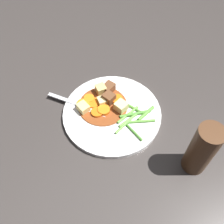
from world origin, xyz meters
name	(u,v)px	position (x,y,z in m)	size (l,w,h in m)	color
ground_plane	(112,115)	(0.00, 0.00, 0.00)	(3.00, 3.00, 0.00)	#383330
dinner_plate	(112,113)	(0.00, 0.00, 0.01)	(0.26, 0.26, 0.01)	white
stew_sauce	(102,107)	(0.03, 0.00, 0.01)	(0.13, 0.13, 0.00)	brown
carrot_slice_0	(89,99)	(0.07, 0.01, 0.02)	(0.03, 0.03, 0.01)	orange
carrot_slice_1	(117,100)	(0.01, -0.04, 0.02)	(0.03, 0.03, 0.01)	orange
carrot_slice_2	(83,105)	(0.07, 0.03, 0.02)	(0.03, 0.03, 0.01)	orange
carrot_slice_3	(93,103)	(0.05, 0.01, 0.02)	(0.03, 0.03, 0.01)	orange
carrot_slice_4	(104,110)	(0.02, 0.01, 0.02)	(0.03, 0.03, 0.01)	orange
carrot_slice_5	(97,112)	(0.03, 0.03, 0.02)	(0.03, 0.03, 0.01)	orange
potato_chunk_0	(103,101)	(0.04, -0.01, 0.02)	(0.02, 0.03, 0.02)	#EAD68C
potato_chunk_1	(101,90)	(0.06, -0.03, 0.03)	(0.03, 0.03, 0.03)	#DBBC6B
potato_chunk_2	(83,108)	(0.06, 0.04, 0.02)	(0.02, 0.03, 0.02)	#E5CC7A
potato_chunk_3	(121,107)	(-0.01, -0.02, 0.03)	(0.03, 0.03, 0.03)	#EAD68C
meat_chunk_0	(109,98)	(0.03, -0.02, 0.03)	(0.03, 0.03, 0.03)	brown
meat_chunk_1	(108,88)	(0.05, -0.05, 0.03)	(0.03, 0.03, 0.03)	brown
green_bean_0	(133,131)	(-0.08, 0.01, 0.02)	(0.01, 0.01, 0.07)	#4C8E33
green_bean_1	(137,110)	(-0.05, -0.04, 0.02)	(0.01, 0.01, 0.06)	#599E38
green_bean_2	(146,113)	(-0.07, -0.05, 0.02)	(0.01, 0.01, 0.06)	#599E38
green_bean_3	(128,115)	(-0.04, -0.02, 0.02)	(0.01, 0.01, 0.07)	#66AD42
green_bean_4	(135,114)	(-0.05, -0.03, 0.02)	(0.01, 0.01, 0.08)	#4C8E33
green_bean_5	(141,121)	(-0.08, -0.02, 0.02)	(0.01, 0.01, 0.07)	#66AD42
green_bean_6	(130,119)	(-0.05, -0.01, 0.02)	(0.01, 0.01, 0.07)	#66AD42
green_bean_7	(124,126)	(-0.05, 0.02, 0.02)	(0.01, 0.01, 0.06)	#66AD42
fork	(79,105)	(0.08, 0.04, 0.01)	(0.17, 0.06, 0.00)	silver
pepper_mill	(202,150)	(-0.23, -0.01, 0.07)	(0.05, 0.05, 0.15)	#4C2D19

